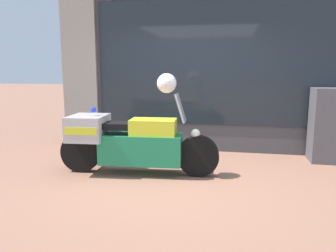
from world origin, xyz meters
name	(u,v)px	position (x,y,z in m)	size (l,w,h in m)	color
ground_plane	(176,179)	(0.00, 0.00, 0.00)	(60.00, 60.00, 0.00)	#8E604C
shop_building	(177,65)	(-0.35, 2.00, 1.70)	(5.46, 0.55, 3.38)	#424247
window_display	(208,124)	(0.30, 2.03, 0.50)	(4.26, 0.30, 2.12)	slate
paramedic_motorcycle	(128,140)	(-0.79, 0.12, 0.53)	(2.48, 0.69, 1.26)	black
white_helmet	(167,83)	(-0.18, 0.16, 1.41)	(0.29, 0.29, 0.29)	white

